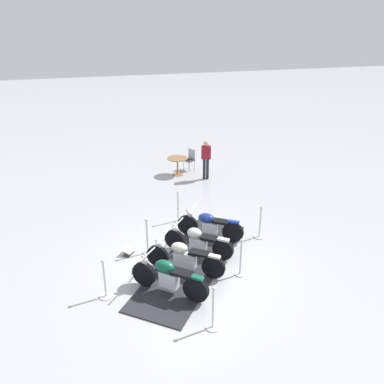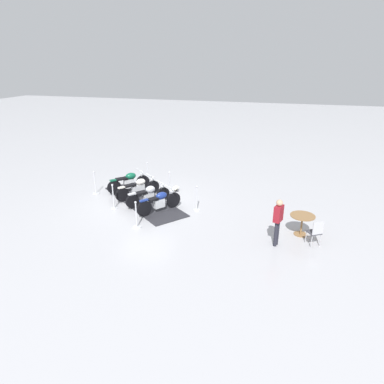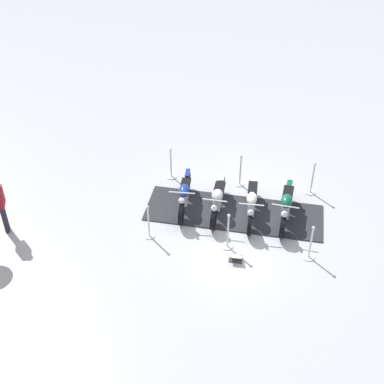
{
  "view_description": "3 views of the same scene",
  "coord_description": "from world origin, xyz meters",
  "px_view_note": "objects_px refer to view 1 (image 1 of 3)",
  "views": [
    {
      "loc": [
        -9.11,
        2.7,
        6.41
      ],
      "look_at": [
        2.45,
        -0.73,
        1.08
      ],
      "focal_mm": 37.17,
      "sensor_mm": 36.0,
      "label": 1
    },
    {
      "loc": [
        6.06,
        -13.25,
        6.01
      ],
      "look_at": [
        2.5,
        -0.71,
        0.98
      ],
      "focal_mm": 32.17,
      "sensor_mm": 36.0,
      "label": 2
    },
    {
      "loc": [
        6.84,
        10.09,
        10.38
      ],
      "look_at": [
        1.13,
        -0.48,
        0.88
      ],
      "focal_mm": 51.11,
      "sensor_mm": 36.0,
      "label": 3
    }
  ],
  "objects_px": {
    "stanchion_right_mid": "(147,241)",
    "cafe_table": "(177,162)",
    "motorcycle_forest": "(168,276)",
    "motorcycle_navy": "(209,225)",
    "stanchion_left_rear": "(213,315)",
    "info_placard": "(128,252)",
    "stanchion_left_front": "(260,228)",
    "motorcycle_chrome": "(197,240)",
    "stanchion_right_rear": "(105,286)",
    "stanchion_left_mid": "(241,262)",
    "motorcycle_cream": "(184,257)",
    "stanchion_right_front": "(178,210)",
    "cafe_chair_near_table": "(190,158)",
    "bystander_person": "(206,156)"
  },
  "relations": [
    {
      "from": "bystander_person",
      "to": "motorcycle_cream",
      "type": "bearing_deg",
      "value": -5.4
    },
    {
      "from": "motorcycle_navy",
      "to": "motorcycle_forest",
      "type": "distance_m",
      "value": 2.92
    },
    {
      "from": "motorcycle_cream",
      "to": "stanchion_right_mid",
      "type": "xyz_separation_m",
      "value": [
        1.25,
        0.76,
        -0.1
      ]
    },
    {
      "from": "stanchion_left_front",
      "to": "cafe_table",
      "type": "relative_size",
      "value": 1.22
    },
    {
      "from": "stanchion_right_front",
      "to": "stanchion_left_mid",
      "type": "height_order",
      "value": "stanchion_left_mid"
    },
    {
      "from": "stanchion_right_front",
      "to": "info_placard",
      "type": "height_order",
      "value": "stanchion_right_front"
    },
    {
      "from": "motorcycle_chrome",
      "to": "stanchion_right_rear",
      "type": "relative_size",
      "value": 1.58
    },
    {
      "from": "motorcycle_chrome",
      "to": "stanchion_right_front",
      "type": "bearing_deg",
      "value": -50.71
    },
    {
      "from": "info_placard",
      "to": "stanchion_left_mid",
      "type": "bearing_deg",
      "value": -85.01
    },
    {
      "from": "stanchion_left_rear",
      "to": "cafe_table",
      "type": "xyz_separation_m",
      "value": [
        9.41,
        -1.64,
        0.23
      ]
    },
    {
      "from": "stanchion_left_rear",
      "to": "bystander_person",
      "type": "xyz_separation_m",
      "value": [
        8.57,
        -2.68,
        0.66
      ]
    },
    {
      "from": "motorcycle_chrome",
      "to": "stanchion_left_front",
      "type": "relative_size",
      "value": 1.6
    },
    {
      "from": "info_placard",
      "to": "bystander_person",
      "type": "xyz_separation_m",
      "value": [
        5.01,
        -4.06,
        0.94
      ]
    },
    {
      "from": "stanchion_right_mid",
      "to": "cafe_table",
      "type": "bearing_deg",
      "value": -22.49
    },
    {
      "from": "motorcycle_cream",
      "to": "stanchion_right_front",
      "type": "distance_m",
      "value": 3.01
    },
    {
      "from": "stanchion_right_front",
      "to": "stanchion_left_front",
      "type": "xyz_separation_m",
      "value": [
        -1.78,
        -2.19,
        -0.07
      ]
    },
    {
      "from": "stanchion_left_rear",
      "to": "cafe_chair_near_table",
      "type": "distance_m",
      "value": 10.12
    },
    {
      "from": "motorcycle_chrome",
      "to": "info_placard",
      "type": "height_order",
      "value": "motorcycle_chrome"
    },
    {
      "from": "stanchion_right_mid",
      "to": "cafe_table",
      "type": "xyz_separation_m",
      "value": [
        5.94,
        -2.46,
        0.2
      ]
    },
    {
      "from": "motorcycle_forest",
      "to": "motorcycle_navy",
      "type": "bearing_deg",
      "value": -86.65
    },
    {
      "from": "motorcycle_forest",
      "to": "stanchion_right_mid",
      "type": "distance_m",
      "value": 2.02
    },
    {
      "from": "info_placard",
      "to": "stanchion_left_rear",
      "type": "bearing_deg",
      "value": -119.7
    },
    {
      "from": "motorcycle_chrome",
      "to": "stanchion_right_rear",
      "type": "bearing_deg",
      "value": 62.71
    },
    {
      "from": "cafe_chair_near_table",
      "to": "bystander_person",
      "type": "bearing_deg",
      "value": 73.12
    },
    {
      "from": "stanchion_right_mid",
      "to": "stanchion_left_rear",
      "type": "bearing_deg",
      "value": -166.75
    },
    {
      "from": "motorcycle_chrome",
      "to": "stanchion_left_mid",
      "type": "distance_m",
      "value": 1.53
    },
    {
      "from": "motorcycle_cream",
      "to": "cafe_table",
      "type": "bearing_deg",
      "value": -66.84
    },
    {
      "from": "stanchion_right_mid",
      "to": "stanchion_left_front",
      "type": "xyz_separation_m",
      "value": [
        -0.09,
        -3.57,
        -0.06
      ]
    },
    {
      "from": "stanchion_right_front",
      "to": "cafe_table",
      "type": "height_order",
      "value": "stanchion_right_front"
    },
    {
      "from": "stanchion_right_front",
      "to": "motorcycle_chrome",
      "type": "bearing_deg",
      "value": -179.87
    },
    {
      "from": "motorcycle_chrome",
      "to": "stanchion_left_rear",
      "type": "bearing_deg",
      "value": 118.49
    },
    {
      "from": "motorcycle_chrome",
      "to": "stanchion_right_mid",
      "type": "xyz_separation_m",
      "value": [
        0.49,
        1.38,
        -0.08
      ]
    },
    {
      "from": "motorcycle_navy",
      "to": "stanchion_left_front",
      "type": "distance_m",
      "value": 1.63
    },
    {
      "from": "stanchion_left_front",
      "to": "stanchion_left_mid",
      "type": "bearing_deg",
      "value": 140.91
    },
    {
      "from": "stanchion_right_front",
      "to": "info_placard",
      "type": "xyz_separation_m",
      "value": [
        -1.61,
        1.94,
        -0.32
      ]
    },
    {
      "from": "info_placard",
      "to": "stanchion_left_front",
      "type": "bearing_deg",
      "value": -53.31
    },
    {
      "from": "stanchion_left_rear",
      "to": "motorcycle_chrome",
      "type": "bearing_deg",
      "value": -10.67
    },
    {
      "from": "cafe_table",
      "to": "stanchion_right_front",
      "type": "bearing_deg",
      "value": 165.67
    },
    {
      "from": "stanchion_right_mid",
      "to": "motorcycle_forest",
      "type": "bearing_deg",
      "value": -175.61
    },
    {
      "from": "stanchion_right_mid",
      "to": "bystander_person",
      "type": "bearing_deg",
      "value": -34.42
    },
    {
      "from": "motorcycle_navy",
      "to": "cafe_table",
      "type": "height_order",
      "value": "motorcycle_navy"
    },
    {
      "from": "cafe_chair_near_table",
      "to": "bystander_person",
      "type": "distance_m",
      "value": 1.4
    },
    {
      "from": "stanchion_right_front",
      "to": "cafe_chair_near_table",
      "type": "distance_m",
      "value": 5.01
    },
    {
      "from": "motorcycle_navy",
      "to": "stanchion_right_mid",
      "type": "bearing_deg",
      "value": 42.65
    },
    {
      "from": "motorcycle_chrome",
      "to": "stanchion_left_mid",
      "type": "xyz_separation_m",
      "value": [
        -1.29,
        -0.81,
        -0.06
      ]
    },
    {
      "from": "stanchion_right_mid",
      "to": "stanchion_left_front",
      "type": "distance_m",
      "value": 3.57
    },
    {
      "from": "stanchion_right_rear",
      "to": "motorcycle_forest",
      "type": "bearing_deg",
      "value": -101.76
    },
    {
      "from": "motorcycle_navy",
      "to": "stanchion_right_front",
      "type": "relative_size",
      "value": 1.64
    },
    {
      "from": "stanchion_left_rear",
      "to": "stanchion_right_rear",
      "type": "height_order",
      "value": "stanchion_left_rear"
    },
    {
      "from": "stanchion_right_mid",
      "to": "info_placard",
      "type": "distance_m",
      "value": 0.65
    }
  ]
}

